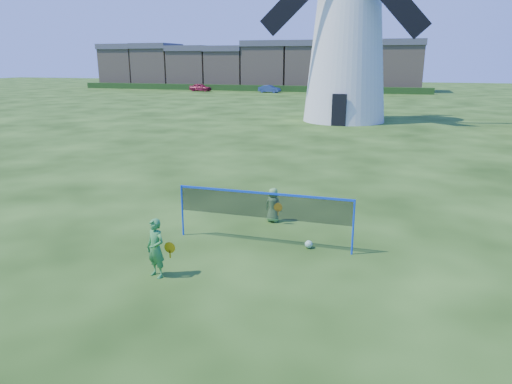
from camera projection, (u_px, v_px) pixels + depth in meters
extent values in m
plane|color=black|center=(244.00, 247.00, 13.05)|extent=(220.00, 220.00, 0.00)
cube|color=black|center=(339.00, 110.00, 36.84)|extent=(1.15, 0.14, 2.53)
cube|color=black|center=(343.00, 51.00, 36.26)|extent=(0.80, 0.14, 1.03)
cube|color=black|center=(346.00, 2.00, 35.77)|extent=(0.69, 0.14, 0.92)
cylinder|color=blue|center=(182.00, 210.00, 13.77)|extent=(0.05, 0.05, 1.55)
cylinder|color=blue|center=(353.00, 227.00, 12.38)|extent=(0.05, 0.05, 1.55)
cube|color=black|center=(263.00, 206.00, 12.97)|extent=(5.00, 0.02, 0.70)
cube|color=blue|center=(263.00, 193.00, 12.87)|extent=(5.00, 0.02, 0.06)
imported|color=#35853C|center=(156.00, 248.00, 11.11)|extent=(0.63, 0.52, 1.47)
cylinder|color=#DFA20B|center=(170.00, 248.00, 11.20)|extent=(0.28, 0.02, 0.28)
cube|color=#DFA20B|center=(170.00, 254.00, 11.25)|extent=(0.03, 0.02, 0.20)
imported|color=#609D4C|center=(273.00, 205.00, 14.99)|extent=(0.61, 0.45, 1.13)
cylinder|color=#DFA20B|center=(278.00, 207.00, 14.72)|extent=(0.28, 0.02, 0.28)
cube|color=#DFA20B|center=(278.00, 212.00, 14.77)|extent=(0.03, 0.02, 0.20)
sphere|color=green|center=(309.00, 244.00, 12.98)|extent=(0.22, 0.22, 0.22)
cube|color=gray|center=(125.00, 68.00, 91.92)|extent=(6.77, 8.00, 7.09)
cube|color=#4C4C54|center=(123.00, 47.00, 90.82)|extent=(7.07, 8.40, 1.00)
cube|color=gray|center=(158.00, 68.00, 89.91)|extent=(7.06, 8.00, 7.15)
cube|color=#4C4C54|center=(156.00, 46.00, 88.79)|extent=(7.36, 8.40, 1.00)
cube|color=gray|center=(193.00, 70.00, 87.90)|extent=(7.18, 8.00, 6.67)
cube|color=#4C4C54|center=(192.00, 49.00, 86.85)|extent=(7.48, 8.40, 1.00)
cube|color=gray|center=(229.00, 70.00, 85.89)|extent=(6.74, 8.00, 6.58)
cube|color=#4C4C54|center=(228.00, 49.00, 84.85)|extent=(7.04, 8.40, 1.00)
cube|color=gray|center=(268.00, 68.00, 83.70)|extent=(7.61, 8.00, 7.38)
cube|color=#4C4C54|center=(268.00, 44.00, 82.55)|extent=(7.91, 8.40, 1.00)
cube|color=gray|center=(309.00, 69.00, 81.61)|extent=(6.79, 8.00, 7.36)
cube|color=#4C4C54|center=(309.00, 44.00, 80.46)|extent=(7.09, 8.40, 1.00)
cube|color=gray|center=(352.00, 71.00, 79.57)|extent=(7.79, 8.00, 6.76)
cube|color=#4C4C54|center=(354.00, 47.00, 78.51)|extent=(8.09, 8.40, 1.00)
cube|color=gray|center=(400.00, 69.00, 77.32)|extent=(7.19, 8.00, 7.37)
cube|color=#4C4C54|center=(402.00, 43.00, 76.18)|extent=(7.49, 8.40, 1.00)
cube|color=#193814|center=(243.00, 88.00, 79.81)|extent=(62.00, 0.80, 1.00)
imported|color=maroon|center=(200.00, 87.00, 78.83)|extent=(3.89, 1.81, 1.29)
imported|color=navy|center=(270.00, 89.00, 75.39)|extent=(3.77, 1.84, 1.19)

